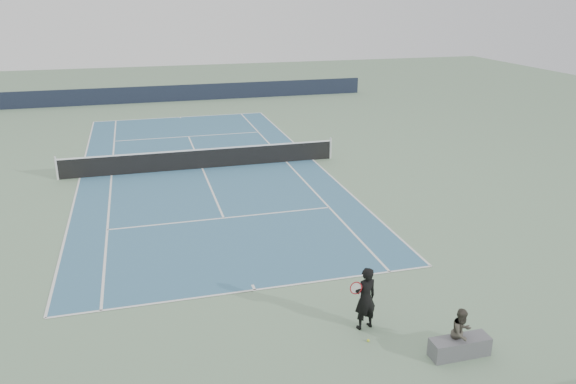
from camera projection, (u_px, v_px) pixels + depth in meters
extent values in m
plane|color=gray|center=(202.00, 169.00, 26.50)|extent=(80.00, 80.00, 0.00)
cube|color=#3A6A89|center=(202.00, 168.00, 26.50)|extent=(10.97, 23.77, 0.01)
cylinder|color=silver|center=(56.00, 168.00, 24.74)|extent=(0.10, 0.10, 1.07)
cylinder|color=silver|center=(330.00, 148.00, 27.90)|extent=(0.10, 0.10, 1.07)
cube|color=black|center=(202.00, 159.00, 26.35)|extent=(12.80, 0.03, 0.90)
cube|color=white|center=(201.00, 150.00, 26.19)|extent=(12.80, 0.04, 0.06)
cube|color=black|center=(173.00, 93.00, 42.54)|extent=(30.00, 0.25, 1.20)
imported|color=black|center=(365.00, 298.00, 13.70)|extent=(0.70, 0.57, 1.65)
torus|color=#9F0D16|center=(356.00, 288.00, 13.46)|extent=(0.34, 0.18, 0.36)
cylinder|color=white|center=(356.00, 288.00, 13.46)|extent=(0.29, 0.14, 0.32)
cylinder|color=white|center=(360.00, 296.00, 13.61)|extent=(0.08, 0.13, 0.27)
sphere|color=yellow|center=(368.00, 340.00, 13.40)|extent=(0.07, 0.07, 0.07)
cube|color=#595A5E|center=(460.00, 347.00, 12.84)|extent=(1.47, 0.87, 0.45)
imported|color=#433F36|center=(461.00, 333.00, 12.71)|extent=(0.70, 0.62, 1.20)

